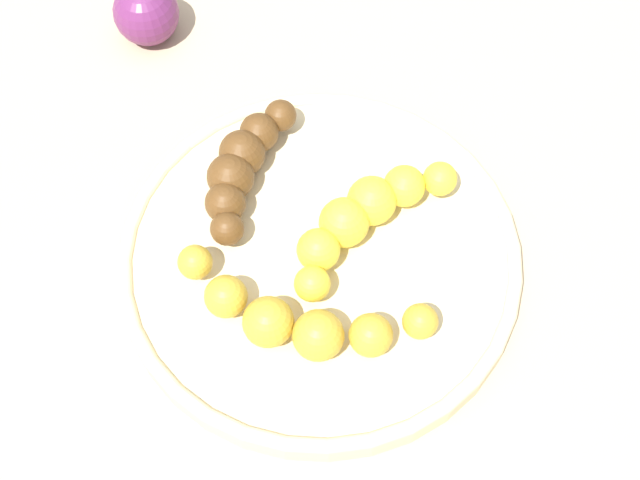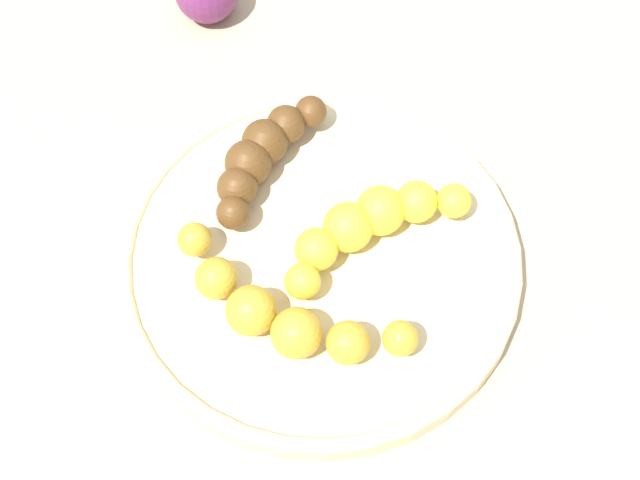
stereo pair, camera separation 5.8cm
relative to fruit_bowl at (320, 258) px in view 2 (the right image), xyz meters
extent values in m
plane|color=tan|center=(0.00, 0.00, -0.01)|extent=(2.40, 2.40, 0.00)
cylinder|color=beige|center=(0.00, 0.00, 0.00)|extent=(0.27, 0.27, 0.02)
torus|color=beige|center=(0.00, 0.00, 0.01)|extent=(0.27, 0.27, 0.01)
sphere|color=yellow|center=(0.06, -0.07, 0.02)|extent=(0.02, 0.02, 0.02)
sphere|color=yellow|center=(0.05, -0.05, 0.02)|extent=(0.03, 0.03, 0.03)
sphere|color=yellow|center=(0.04, -0.03, 0.02)|extent=(0.03, 0.03, 0.03)
sphere|color=yellow|center=(0.02, -0.01, 0.02)|extent=(0.03, 0.03, 0.03)
sphere|color=yellow|center=(-0.01, 0.00, 0.02)|extent=(0.03, 0.03, 0.03)
sphere|color=yellow|center=(-0.03, 0.00, 0.02)|extent=(0.02, 0.02, 0.02)
sphere|color=#593819|center=(0.10, 0.04, 0.02)|extent=(0.02, 0.02, 0.02)
sphere|color=#593819|center=(0.08, 0.06, 0.02)|extent=(0.03, 0.03, 0.03)
sphere|color=#593819|center=(0.06, 0.07, 0.02)|extent=(0.03, 0.03, 0.03)
sphere|color=#593819|center=(0.04, 0.07, 0.02)|extent=(0.03, 0.03, 0.03)
sphere|color=#593819|center=(0.02, 0.07, 0.02)|extent=(0.03, 0.03, 0.03)
sphere|color=#593819|center=(0.00, 0.06, 0.02)|extent=(0.02, 0.02, 0.02)
sphere|color=gold|center=(-0.03, 0.08, 0.02)|extent=(0.02, 0.02, 0.02)
sphere|color=gold|center=(-0.05, 0.05, 0.02)|extent=(0.03, 0.03, 0.03)
sphere|color=gold|center=(-0.06, 0.02, 0.02)|extent=(0.03, 0.03, 0.03)
sphere|color=gold|center=(-0.07, -0.01, 0.02)|extent=(0.03, 0.03, 0.03)
sphere|color=gold|center=(-0.06, -0.04, 0.02)|extent=(0.03, 0.03, 0.03)
sphere|color=gold|center=(-0.05, -0.07, 0.02)|extent=(0.02, 0.02, 0.02)
camera|label=1|loc=(-0.28, -0.04, 0.53)|focal=49.64mm
camera|label=2|loc=(-0.27, -0.10, 0.53)|focal=49.64mm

